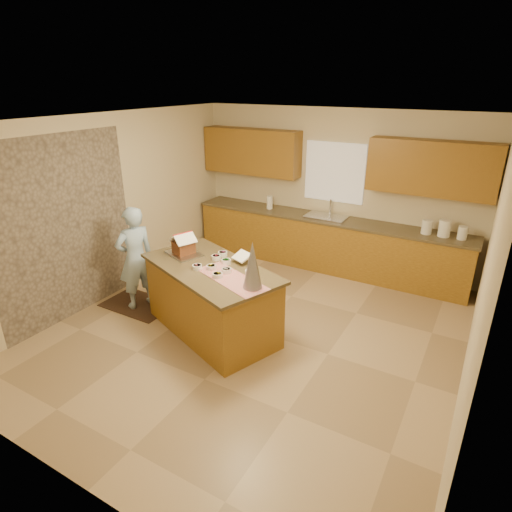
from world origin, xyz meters
name	(u,v)px	position (x,y,z in m)	size (l,w,h in m)	color
floor	(255,331)	(0.00, 0.00, 0.00)	(5.50, 5.50, 0.00)	tan
ceiling	(255,121)	(0.00, 0.00, 2.70)	(5.50, 5.50, 0.00)	silver
wall_back	(334,189)	(0.00, 2.75, 1.35)	(5.50, 5.50, 0.00)	beige
wall_front	(58,354)	(0.00, -2.75, 1.35)	(5.50, 5.50, 0.00)	beige
wall_left	(110,208)	(-2.50, 0.00, 1.35)	(5.50, 5.50, 0.00)	beige
wall_right	(484,282)	(2.50, 0.00, 1.35)	(5.50, 5.50, 0.00)	beige
stone_accent	(65,230)	(-2.48, -0.80, 1.25)	(2.50, 2.50, 0.00)	gray
window_curtain	(335,172)	(0.00, 2.72, 1.65)	(1.05, 0.03, 1.00)	white
back_counter_base	(324,244)	(0.00, 2.45, 0.44)	(4.80, 0.60, 0.88)	#9C6D20
back_counter_top	(326,219)	(0.00, 2.45, 0.90)	(4.85, 0.63, 0.04)	brown
upper_cabinet_left	(252,152)	(-1.55, 2.57, 1.90)	(1.85, 0.35, 0.80)	#915F1F
upper_cabinet_right	(432,168)	(1.55, 2.57, 1.90)	(1.85, 0.35, 0.80)	#915F1F
sink	(326,219)	(0.00, 2.45, 0.89)	(0.70, 0.45, 0.12)	silver
faucet	(330,207)	(0.00, 2.63, 1.06)	(0.03, 0.03, 0.28)	silver
island_base	(212,301)	(-0.51, -0.25, 0.45)	(1.83, 0.91, 0.89)	#9C6D20
island_top	(210,268)	(-0.51, -0.25, 0.91)	(1.91, 0.99, 0.04)	brown
table_runner	(232,279)	(-0.08, -0.42, 0.94)	(1.01, 0.37, 0.01)	#A60B11
baking_tray	(184,254)	(-1.05, -0.10, 0.95)	(0.47, 0.35, 0.03)	silver
cookbook	(242,256)	(-0.23, 0.05, 1.03)	(0.22, 0.02, 0.18)	white
tinsel_tree	(252,265)	(0.25, -0.49, 1.21)	(0.22, 0.22, 0.56)	#ACADB8
rug	(139,304)	(-1.88, -0.24, 0.01)	(1.03, 0.67, 0.01)	black
boy	(135,258)	(-1.83, -0.24, 0.77)	(0.55, 0.36, 1.51)	#A0C1E3
canister_a	(427,227)	(1.63, 2.45, 1.03)	(0.16, 0.16, 0.22)	white
canister_b	(445,228)	(1.88, 2.45, 1.05)	(0.18, 0.18, 0.26)	white
canister_c	(463,233)	(2.13, 2.45, 1.02)	(0.14, 0.14, 0.20)	white
paper_towel	(270,202)	(-1.10, 2.45, 1.04)	(0.11, 0.11, 0.24)	white
gingerbread_house	(184,245)	(-1.05, -0.10, 1.07)	(0.36, 0.36, 0.29)	#5A2B17
candy_bowls	(221,265)	(-0.38, -0.20, 0.96)	(0.77, 0.71, 0.06)	green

